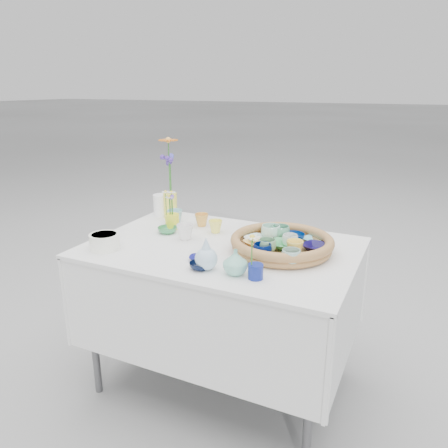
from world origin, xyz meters
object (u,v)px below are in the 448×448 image
at_px(display_table, 222,381).
at_px(bud_vase_seafoam, 235,262).
at_px(tall_vase_yellow, 170,206).
at_px(wicker_tray, 282,244).

relative_size(display_table, bud_vase_seafoam, 11.89).
relative_size(bud_vase_seafoam, tall_vase_yellow, 0.72).
relative_size(display_table, wicker_tray, 2.66).
bearing_deg(tall_vase_yellow, display_table, -32.19).
bearing_deg(wicker_tray, tall_vase_yellow, 161.78).
relative_size(wicker_tray, bud_vase_seafoam, 4.47).
height_order(wicker_tray, tall_vase_yellow, tall_vase_yellow).
xyz_separation_m(bud_vase_seafoam, tall_vase_yellow, (-0.66, 0.57, 0.02)).
bearing_deg(tall_vase_yellow, wicker_tray, -18.22).
bearing_deg(wicker_tray, bud_vase_seafoam, -106.06).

